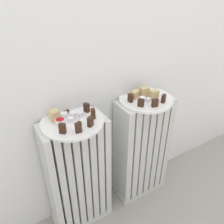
{
  "coord_description": "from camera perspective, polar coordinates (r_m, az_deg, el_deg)",
  "views": [
    {
      "loc": [
        -0.49,
        -0.54,
        1.23
      ],
      "look_at": [
        0.0,
        0.28,
        0.65
      ],
      "focal_mm": 37.05,
      "sensor_mm": 36.0,
      "label": 1
    }
  ],
  "objects": [
    {
      "name": "dark_cake_slice_right_0",
      "position": [
        1.16,
        4.55,
        3.44
      ],
      "size": [
        0.02,
        0.03,
        0.04
      ],
      "primitive_type": "cube",
      "rotation": [
        0.0,
        0.0,
        -1.7
      ],
      "color": "#382114",
      "rests_on": "plate_right"
    },
    {
      "name": "medjool_date_right_2",
      "position": [
        1.28,
        10.31,
        5.25
      ],
      "size": [
        0.03,
        0.03,
        0.02
      ],
      "primitive_type": "ellipsoid",
      "rotation": [
        0.0,
        0.0,
        0.6
      ],
      "color": "#4C2814",
      "rests_on": "plate_right"
    },
    {
      "name": "marble_cake_slice_left_0",
      "position": [
        1.04,
        -14.02,
        -0.8
      ],
      "size": [
        0.04,
        0.04,
        0.05
      ],
      "primitive_type": "cube",
      "rotation": [
        0.0,
        0.0,
        0.15
      ],
      "color": "tan",
      "rests_on": "plate_left"
    },
    {
      "name": "radiator_right",
      "position": [
        1.4,
        7.27,
        -9.15
      ],
      "size": [
        0.32,
        0.15,
        0.66
      ],
      "color": "silver",
      "rests_on": "ground_plane"
    },
    {
      "name": "turkish_delight_left_2",
      "position": [
        1.05,
        -9.59,
        -0.69
      ],
      "size": [
        0.03,
        0.03,
        0.02
      ],
      "primitive_type": "cube",
      "rotation": [
        0.0,
        0.0,
        0.22
      ],
      "color": "white",
      "rests_on": "plate_left"
    },
    {
      "name": "turkish_delight_left_1",
      "position": [
        1.02,
        -10.02,
        -1.9
      ],
      "size": [
        0.03,
        0.03,
        0.02
      ],
      "primitive_type": "cube",
      "rotation": [
        0.0,
        0.0,
        0.83
      ],
      "color": "white",
      "rests_on": "plate_left"
    },
    {
      "name": "turkish_delight_left_3",
      "position": [
        1.05,
        -7.66,
        -0.53
      ],
      "size": [
        0.02,
        0.02,
        0.02
      ],
      "primitive_type": "cube",
      "rotation": [
        0.0,
        0.0,
        1.42
      ],
      "color": "white",
      "rests_on": "plate_left"
    },
    {
      "name": "marble_cake_slice_right_2",
      "position": [
        1.2,
        10.32,
        4.24
      ],
      "size": [
        0.04,
        0.04,
        0.05
      ],
      "primitive_type": "cube",
      "rotation": [
        0.0,
        0.0,
        -0.13
      ],
      "color": "tan",
      "rests_on": "plate_right"
    },
    {
      "name": "turkish_delight_right_2",
      "position": [
        1.17,
        11.03,
        2.65
      ],
      "size": [
        0.03,
        0.03,
        0.02
      ],
      "primitive_type": "cube",
      "rotation": [
        0.0,
        0.0,
        0.58
      ],
      "color": "white",
      "rests_on": "plate_right"
    },
    {
      "name": "plate_right",
      "position": [
        1.21,
        8.33,
        3.15
      ],
      "size": [
        0.28,
        0.28,
        0.01
      ],
      "primitive_type": "cylinder",
      "color": "white",
      "rests_on": "radiator_right"
    },
    {
      "name": "dark_cake_slice_left_3",
      "position": [
        1.03,
        -4.68,
        -0.43
      ],
      "size": [
        0.02,
        0.03,
        0.04
      ],
      "primitive_type": "cube",
      "rotation": [
        0.0,
        0.0,
        1.26
      ],
      "color": "#382114",
      "rests_on": "plate_left"
    },
    {
      "name": "dark_cake_slice_right_1",
      "position": [
        1.12,
        7.15,
        2.28
      ],
      "size": [
        0.03,
        0.03,
        0.04
      ],
      "primitive_type": "cube",
      "rotation": [
        0.0,
        0.0,
        -0.94
      ],
      "color": "#382114",
      "rests_on": "plate_right"
    },
    {
      "name": "medjool_date_left_1",
      "position": [
        1.09,
        -10.96,
        0.22
      ],
      "size": [
        0.03,
        0.02,
        0.01
      ],
      "primitive_type": "ellipsoid",
      "rotation": [
        0.0,
        0.0,
        0.38
      ],
      "color": "#4C2814",
      "rests_on": "plate_left"
    },
    {
      "name": "dark_cake_slice_left_4",
      "position": [
        1.07,
        -6.3,
        1.08
      ],
      "size": [
        0.03,
        0.03,
        0.04
      ],
      "primitive_type": "cube",
      "rotation": [
        0.0,
        0.0,
        1.95
      ],
      "color": "#382114",
      "rests_on": "plate_left"
    },
    {
      "name": "fork",
      "position": [
        1.01,
        -7.99,
        -2.6
      ],
      "size": [
        0.03,
        0.11,
        0.0
      ],
      "color": "silver",
      "rests_on": "plate_left"
    },
    {
      "name": "dark_cake_slice_left_1",
      "position": [
        0.94,
        -8.32,
        -3.86
      ],
      "size": [
        0.03,
        0.02,
        0.04
      ],
      "primitive_type": "cube",
      "rotation": [
        0.0,
        0.0,
        -0.11
      ],
      "color": "#382114",
      "rests_on": "plate_left"
    },
    {
      "name": "marble_cake_slice_right_1",
      "position": [
        1.22,
        7.92,
        4.96
      ],
      "size": [
        0.05,
        0.04,
        0.05
      ],
      "primitive_type": "cube",
      "rotation": [
        0.0,
        0.0,
        -0.18
      ],
      "color": "tan",
      "rests_on": "plate_right"
    },
    {
      "name": "plate_left",
      "position": [
        1.03,
        -9.76,
        -2.36
      ],
      "size": [
        0.28,
        0.28,
        0.01
      ],
      "primitive_type": "cylinder",
      "color": "white",
      "rests_on": "radiator_left"
    },
    {
      "name": "turkish_delight_right_1",
      "position": [
        1.17,
        8.94,
        2.97
      ],
      "size": [
        0.02,
        0.02,
        0.02
      ],
      "primitive_type": "cube",
      "rotation": [
        0.0,
        0.0,
        0.21
      ],
      "color": "white",
      "rests_on": "plate_right"
    },
    {
      "name": "dark_cake_slice_right_2",
      "position": [
        1.13,
        10.54,
        2.22
      ],
      "size": [
        0.03,
        0.02,
        0.04
      ],
      "primitive_type": "cube",
      "rotation": [
        0.0,
        0.0,
        -0.19
      ],
      "color": "#382114",
      "rests_on": "plate_right"
    },
    {
      "name": "turkish_delight_right_0",
      "position": [
        1.17,
        7.53,
        3.1
      ],
      "size": [
        0.04,
        0.04,
        0.03
      ],
      "primitive_type": "cube",
      "rotation": [
        0.0,
        0.0,
        0.88
      ],
      "color": "white",
      "rests_on": "plate_right"
    },
    {
      "name": "dark_cake_slice_left_2",
      "position": [
        0.97,
        -5.36,
        -2.38
      ],
      "size": [
        0.03,
        0.03,
        0.04
      ],
      "primitive_type": "cube",
      "rotation": [
        0.0,
        0.0,
        0.58
      ],
      "color": "#382114",
      "rests_on": "plate_left"
    },
    {
      "name": "marble_cake_slice_right_0",
      "position": [
        1.2,
        5.71,
        4.37
      ],
      "size": [
        0.05,
        0.04,
        0.04
      ],
      "primitive_type": "cube",
      "rotation": [
        0.0,
        0.0,
        0.4
      ],
      "color": "tan",
      "rests_on": "plate_right"
    },
    {
      "name": "medjool_date_left_0",
      "position": [
        1.0,
        -8.11,
        -2.58
      ],
      "size": [
        0.03,
        0.03,
        0.02
      ],
      "primitive_type": "ellipsoid",
      "rotation": [
        0.0,
        0.0,
        2.53
      ],
      "color": "#4C2814",
      "rests_on": "plate_left"
    },
    {
      "name": "turkish_delight_left_0",
      "position": [
        1.05,
        -11.66,
        -0.83
      ],
      "size": [
        0.03,
        0.03,
        0.03
      ],
      "primitive_type": "cube",
      "rotation": [
        0.0,
        0.0,
        1.15
      ],
      "color": "white",
      "rests_on": "plate_left"
    },
    {
      "name": "jam_bowl_right",
      "position": [
        1.24,
        10.33,
        4.67
      ],
      "size": [
        0.04,
        0.04,
        0.03
      ],
      "color": "white",
      "rests_on": "plate_right"
    },
    {
      "name": "dark_cake_slice_right_3",
      "position": [
        1.18,
        12.6,
        3.27
      ],
      "size": [
        0.03,
        0.03,
        0.04
      ],
      "primitive_type": "cube",
      "rotation": [
        0.0,
        0.0,
        0.57
      ],
      "color": "#382114",
      "rests_on": "plate_right"
    },
    {
      "name": "dark_cake_slice_left_0",
      "position": [
        0.95,
        -12.13,
        -4.0
      ],
      "size": [
        0.03,
        0.03,
        0.04
      ],
      "primitive_type": "cube",
      "rotation": [
        0.0,
        0.0,
        -0.79
      ],
      "color": "#382114",
      "rests_on": "plate_left"
    },
    {
      "name": "medjool_date_right_1",
      "position": [
        1.28,
        8.94,
        5.3
      ],
      "size": [
        0.03,
        0.02,
        0.01
      ],
      "primitive_type": "ellipsoid",
      "rotation": [
        0.0,
        0.0,
        2.88
      ],
      "color": "#4C2814",
      "rests_on": "plate_right"
    },
    {
      "name": "radiator_left",
      "position": [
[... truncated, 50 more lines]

